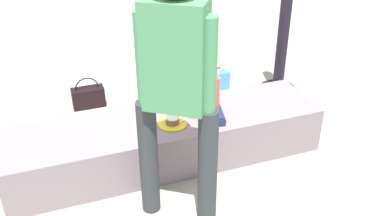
{
  "coord_description": "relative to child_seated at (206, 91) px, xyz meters",
  "views": [
    {
      "loc": [
        -0.79,
        -2.71,
        2.07
      ],
      "look_at": [
        0.09,
        -0.31,
        0.62
      ],
      "focal_mm": 40.77,
      "sensor_mm": 36.0,
      "label": 1
    }
  ],
  "objects": [
    {
      "name": "ground_plane",
      "position": [
        -0.3,
        0.04,
        -0.58
      ],
      "size": [
        12.0,
        12.0,
        0.0
      ],
      "primitive_type": "plane",
      "color": "#A19B88"
    },
    {
      "name": "concrete_ledge",
      "position": [
        -0.3,
        0.04,
        -0.4
      ],
      "size": [
        2.41,
        0.6,
        0.37
      ],
      "primitive_type": "cube",
      "color": "gray",
      "rests_on": "ground_plane"
    },
    {
      "name": "child_seated",
      "position": [
        0.0,
        0.0,
        0.0
      ],
      "size": [
        0.28,
        0.34,
        0.48
      ],
      "color": "navy",
      "rests_on": "concrete_ledge"
    },
    {
      "name": "adult_standing",
      "position": [
        -0.41,
        -0.57,
        0.45
      ],
      "size": [
        0.44,
        0.37,
        1.73
      ],
      "color": "#2E3336",
      "rests_on": "ground_plane"
    },
    {
      "name": "cake_plate",
      "position": [
        -0.28,
        -0.04,
        -0.19
      ],
      "size": [
        0.22,
        0.22,
        0.07
      ],
      "color": "yellow",
      "rests_on": "concrete_ledge"
    },
    {
      "name": "gift_bag",
      "position": [
        0.5,
        0.92,
        -0.45
      ],
      "size": [
        0.22,
        0.11,
        0.3
      ],
      "color": "#4C99E0",
      "rests_on": "ground_plane"
    },
    {
      "name": "railing_post",
      "position": [
        1.12,
        0.79,
        -0.18
      ],
      "size": [
        0.36,
        0.36,
        1.07
      ],
      "color": "black",
      "rests_on": "ground_plane"
    },
    {
      "name": "water_bottle_near_gift",
      "position": [
        0.75,
        1.12,
        -0.48
      ],
      "size": [
        0.06,
        0.06,
        0.22
      ],
      "color": "silver",
      "rests_on": "ground_plane"
    },
    {
      "name": "party_cup_red",
      "position": [
        0.7,
        1.29,
        -0.53
      ],
      "size": [
        0.09,
        0.09,
        0.11
      ],
      "primitive_type": "cylinder",
      "color": "red",
      "rests_on": "ground_plane"
    },
    {
      "name": "handbag_black_leather",
      "position": [
        -0.76,
        1.13,
        -0.48
      ],
      "size": [
        0.31,
        0.14,
        0.3
      ],
      "color": "black",
      "rests_on": "ground_plane"
    }
  ]
}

